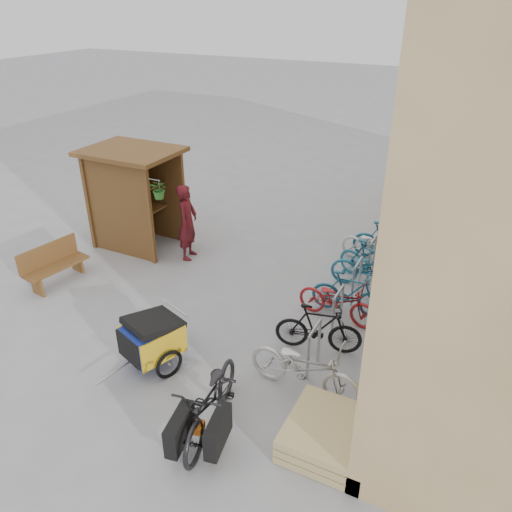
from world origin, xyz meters
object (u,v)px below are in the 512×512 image
at_px(pallet_stack, 324,434).
at_px(bike_1, 319,328).
at_px(bench, 54,263).
at_px(bike_5, 370,262).
at_px(bike_2, 338,301).
at_px(bike_6, 375,246).
at_px(bike_7, 386,242).
at_px(kiosk, 131,185).
at_px(bike_0, 305,367).
at_px(shopping_carts, 427,215).
at_px(bike_3, 349,293).
at_px(person_kiosk, 187,222).
at_px(cargo_bike, 211,403).
at_px(bike_4, 372,269).
at_px(child_trailer, 152,338).

bearing_deg(pallet_stack, bike_1, 112.87).
distance_m(bench, bike_5, 6.75).
distance_m(bike_2, bike_6, 2.57).
bearing_deg(bike_7, kiosk, 107.92).
relative_size(bike_1, bike_2, 0.94).
distance_m(pallet_stack, bike_0, 1.10).
relative_size(bike_2, bike_5, 1.04).
relative_size(kiosk, shopping_carts, 1.41).
relative_size(bench, bike_3, 0.98).
bearing_deg(person_kiosk, kiosk, 76.98).
distance_m(pallet_stack, person_kiosk, 6.15).
bearing_deg(bike_1, bike_2, -14.38).
height_order(bike_1, bike_3, bike_1).
distance_m(pallet_stack, shopping_carts, 7.64).
height_order(pallet_stack, bike_2, bike_2).
distance_m(cargo_bike, bike_3, 3.82).
distance_m(person_kiosk, bike_4, 4.25).
xyz_separation_m(cargo_bike, bike_5, (0.88, 5.09, -0.04)).
distance_m(bike_3, bike_6, 2.25).
xyz_separation_m(bike_3, bike_5, (0.04, 1.37, 0.02)).
bearing_deg(bike_7, bike_0, 178.89).
bearing_deg(cargo_bike, child_trailer, 142.87).
relative_size(bike_2, bike_4, 0.93).
xyz_separation_m(bike_5, bike_7, (0.07, 1.10, 0.01)).
relative_size(pallet_stack, bike_4, 0.70).
distance_m(bike_3, bike_5, 1.37).
height_order(person_kiosk, bike_0, person_kiosk).
xyz_separation_m(kiosk, pallet_stack, (6.28, -3.87, -1.34)).
distance_m(cargo_bike, bike_1, 2.48).
xyz_separation_m(bike_4, bike_5, (-0.10, 0.26, 0.01)).
relative_size(pallet_stack, bike_0, 0.65).
bearing_deg(bike_5, bike_2, -168.53).
relative_size(kiosk, bike_5, 1.63).
bearing_deg(bike_7, bike_4, -179.11).
bearing_deg(kiosk, shopping_carts, 30.92).
bearing_deg(cargo_bike, bike_7, 70.66).
bearing_deg(bike_1, bike_3, -19.40).
relative_size(bike_0, bike_3, 1.26).
relative_size(shopping_carts, bike_0, 0.95).
bearing_deg(bike_2, cargo_bike, 173.31).
relative_size(bench, cargo_bike, 0.71).
xyz_separation_m(bike_6, bike_7, (0.19, 0.22, 0.05)).
height_order(bench, bike_3, same).
bearing_deg(pallet_stack, shopping_carts, 90.00).
height_order(bike_1, bike_5, bike_5).
bearing_deg(bike_3, bike_4, -12.47).
height_order(bike_1, bike_7, bike_7).
bearing_deg(person_kiosk, child_trailer, -167.89).
bearing_deg(bench, bike_2, 22.35).
relative_size(bike_1, bike_6, 0.94).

